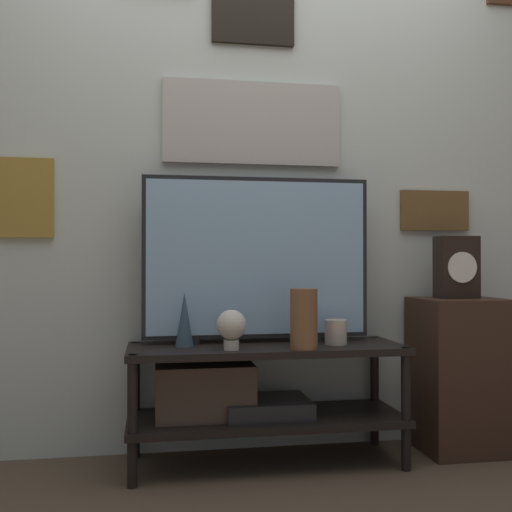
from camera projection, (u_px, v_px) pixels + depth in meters
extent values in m
plane|color=#4C3D2D|center=(278.00, 485.00, 2.30)|extent=(12.00, 12.00, 0.00)
cube|color=beige|center=(256.00, 157.00, 2.81)|extent=(6.40, 0.06, 2.70)
cube|color=#B2ADA3|center=(253.00, 123.00, 2.76)|extent=(0.83, 0.02, 0.38)
cube|color=#B2BCC6|center=(253.00, 123.00, 2.76)|extent=(0.79, 0.01, 0.35)
cube|color=black|center=(253.00, 11.00, 2.77)|extent=(0.39, 0.02, 0.31)
cube|color=#2D2D33|center=(253.00, 11.00, 2.76)|extent=(0.35, 0.01, 0.27)
cube|color=olive|center=(15.00, 197.00, 2.58)|extent=(0.32, 0.02, 0.35)
cube|color=white|center=(14.00, 197.00, 2.58)|extent=(0.29, 0.01, 0.31)
cube|color=brown|center=(435.00, 211.00, 2.91)|extent=(0.35, 0.02, 0.19)
cube|color=white|center=(435.00, 211.00, 2.91)|extent=(0.31, 0.01, 0.16)
cube|color=black|center=(266.00, 348.00, 2.55)|extent=(1.16, 0.42, 0.03)
cube|color=black|center=(266.00, 418.00, 2.54)|extent=(1.16, 0.42, 0.03)
cylinder|color=black|center=(132.00, 421.00, 2.27)|extent=(0.04, 0.04, 0.50)
cylinder|color=black|center=(406.00, 409.00, 2.46)|extent=(0.04, 0.04, 0.50)
cylinder|color=black|center=(135.00, 400.00, 2.62)|extent=(0.04, 0.04, 0.50)
cylinder|color=black|center=(375.00, 391.00, 2.81)|extent=(0.04, 0.04, 0.50)
cube|color=black|center=(266.00, 407.00, 2.54)|extent=(0.36, 0.29, 0.07)
cube|color=#47382D|center=(205.00, 391.00, 2.50)|extent=(0.41, 0.23, 0.22)
cylinder|color=black|center=(194.00, 341.00, 2.59)|extent=(0.05, 0.05, 0.02)
cylinder|color=black|center=(318.00, 339.00, 2.68)|extent=(0.05, 0.05, 0.02)
cube|color=black|center=(257.00, 258.00, 2.64)|extent=(1.00, 0.04, 0.71)
cube|color=#8CB2D1|center=(258.00, 257.00, 2.62)|extent=(0.97, 0.01, 0.67)
cylinder|color=brown|center=(304.00, 319.00, 2.43)|extent=(0.11, 0.11, 0.25)
cone|color=#2D4251|center=(184.00, 320.00, 2.50)|extent=(0.08, 0.08, 0.23)
cylinder|color=#C1B29E|center=(336.00, 332.00, 2.57)|extent=(0.10, 0.10, 0.11)
cylinder|color=beige|center=(231.00, 345.00, 2.40)|extent=(0.06, 0.06, 0.04)
sphere|color=beige|center=(231.00, 325.00, 2.40)|extent=(0.12, 0.12, 0.12)
cube|color=#382319|center=(460.00, 374.00, 2.73)|extent=(0.38, 0.35, 0.69)
cube|color=black|center=(456.00, 267.00, 2.74)|extent=(0.19, 0.10, 0.28)
cylinder|color=white|center=(462.00, 267.00, 2.69)|extent=(0.14, 0.01, 0.14)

